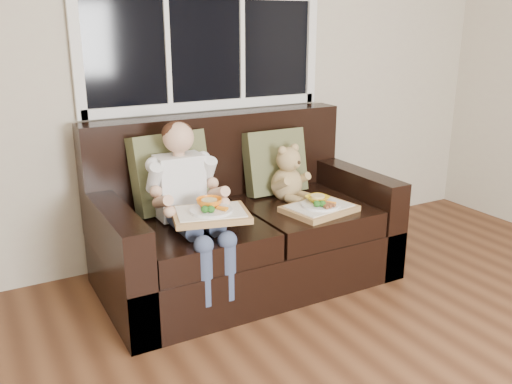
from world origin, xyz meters
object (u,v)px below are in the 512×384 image
teddy_bear (288,177)px  child (187,191)px  tray_right (319,207)px  loveseat (241,229)px  tray_left (210,212)px

teddy_bear → child: bearing=175.0°
teddy_bear → tray_right: 0.31m
loveseat → teddy_bear: size_ratio=4.77×
loveseat → tray_left: 0.55m
loveseat → child: (-0.39, -0.12, 0.33)m
child → teddy_bear: size_ratio=2.36×
teddy_bear → tray_right: size_ratio=0.82×
tray_right → child: bearing=156.3°
child → tray_left: 0.22m
teddy_bear → tray_left: (-0.67, -0.32, -0.02)m
child → teddy_bear: (0.71, 0.11, -0.05)m
tray_left → tray_right: bearing=17.1°
loveseat → teddy_bear: 0.43m
loveseat → teddy_bear: loveseat is taller
teddy_bear → tray_right: bearing=-97.4°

